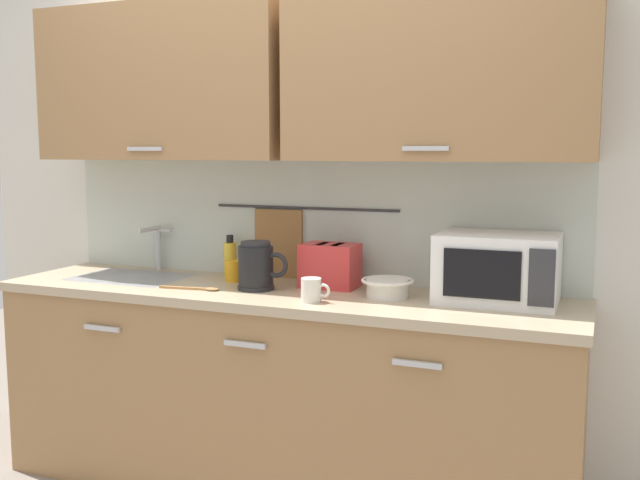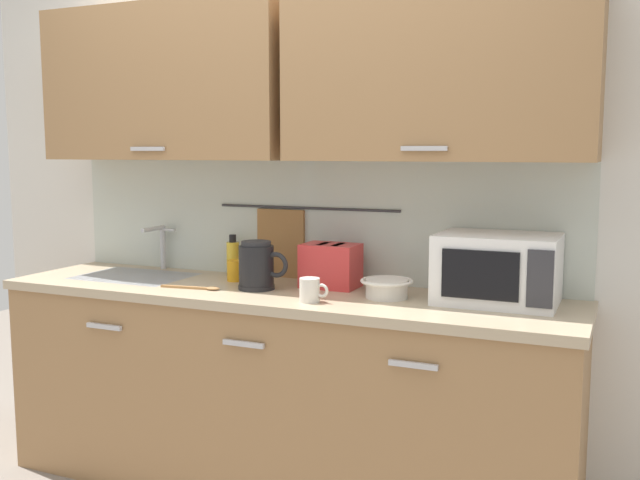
{
  "view_description": "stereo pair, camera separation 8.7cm",
  "coord_description": "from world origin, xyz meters",
  "px_view_note": "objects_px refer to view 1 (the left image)",
  "views": [
    {
      "loc": [
        1.29,
        -2.41,
        1.49
      ],
      "look_at": [
        0.18,
        0.33,
        1.12
      ],
      "focal_mm": 39.95,
      "sensor_mm": 36.0,
      "label": 1
    },
    {
      "loc": [
        1.36,
        -2.37,
        1.49
      ],
      "look_at": [
        0.18,
        0.33,
        1.12
      ],
      "focal_mm": 39.95,
      "sensor_mm": 36.0,
      "label": 2
    }
  ],
  "objects_px": {
    "mug_near_sink": "(234,271)",
    "wooden_spoon": "(196,288)",
    "mixing_bowl": "(387,287)",
    "dish_soap_bottle": "(230,258)",
    "toaster": "(330,265)",
    "mug_by_kettle": "(312,290)",
    "microwave": "(498,268)",
    "electric_kettle": "(257,266)"
  },
  "relations": [
    {
      "from": "microwave",
      "to": "toaster",
      "type": "height_order",
      "value": "microwave"
    },
    {
      "from": "microwave",
      "to": "mixing_bowl",
      "type": "bearing_deg",
      "value": -168.4
    },
    {
      "from": "dish_soap_bottle",
      "to": "mug_near_sink",
      "type": "bearing_deg",
      "value": -53.5
    },
    {
      "from": "electric_kettle",
      "to": "dish_soap_bottle",
      "type": "xyz_separation_m",
      "value": [
        -0.27,
        0.25,
        -0.01
      ]
    },
    {
      "from": "microwave",
      "to": "mug_by_kettle",
      "type": "xyz_separation_m",
      "value": [
        -0.67,
        -0.28,
        -0.09
      ]
    },
    {
      "from": "mixing_bowl",
      "to": "mug_by_kettle",
      "type": "distance_m",
      "value": 0.32
    },
    {
      "from": "electric_kettle",
      "to": "mixing_bowl",
      "type": "xyz_separation_m",
      "value": [
        0.57,
        0.05,
        -0.06
      ]
    },
    {
      "from": "microwave",
      "to": "toaster",
      "type": "relative_size",
      "value": 1.8
    },
    {
      "from": "mug_near_sink",
      "to": "mug_by_kettle",
      "type": "relative_size",
      "value": 1.0
    },
    {
      "from": "mug_by_kettle",
      "to": "toaster",
      "type": "bearing_deg",
      "value": 98.3
    },
    {
      "from": "dish_soap_bottle",
      "to": "microwave",
      "type": "bearing_deg",
      "value": -5.29
    },
    {
      "from": "microwave",
      "to": "toaster",
      "type": "xyz_separation_m",
      "value": [
        -0.72,
        0.03,
        -0.04
      ]
    },
    {
      "from": "electric_kettle",
      "to": "toaster",
      "type": "height_order",
      "value": "electric_kettle"
    },
    {
      "from": "wooden_spoon",
      "to": "mixing_bowl",
      "type": "bearing_deg",
      "value": 10.8
    },
    {
      "from": "mug_near_sink",
      "to": "mixing_bowl",
      "type": "distance_m",
      "value": 0.75
    },
    {
      "from": "dish_soap_bottle",
      "to": "toaster",
      "type": "bearing_deg",
      "value": -8.74
    },
    {
      "from": "microwave",
      "to": "wooden_spoon",
      "type": "height_order",
      "value": "microwave"
    },
    {
      "from": "microwave",
      "to": "electric_kettle",
      "type": "distance_m",
      "value": 1.0
    },
    {
      "from": "dish_soap_bottle",
      "to": "mug_by_kettle",
      "type": "xyz_separation_m",
      "value": [
        0.59,
        -0.4,
        -0.04
      ]
    },
    {
      "from": "microwave",
      "to": "electric_kettle",
      "type": "relative_size",
      "value": 2.03
    },
    {
      "from": "electric_kettle",
      "to": "dish_soap_bottle",
      "type": "relative_size",
      "value": 1.16
    },
    {
      "from": "mixing_bowl",
      "to": "mug_near_sink",
      "type": "bearing_deg",
      "value": 173.52
    },
    {
      "from": "mug_near_sink",
      "to": "wooden_spoon",
      "type": "xyz_separation_m",
      "value": [
        -0.05,
        -0.24,
        -0.04
      ]
    },
    {
      "from": "mixing_bowl",
      "to": "mug_by_kettle",
      "type": "height_order",
      "value": "mug_by_kettle"
    },
    {
      "from": "toaster",
      "to": "wooden_spoon",
      "type": "height_order",
      "value": "toaster"
    },
    {
      "from": "microwave",
      "to": "dish_soap_bottle",
      "type": "relative_size",
      "value": 2.35
    },
    {
      "from": "mug_near_sink",
      "to": "wooden_spoon",
      "type": "bearing_deg",
      "value": -102.74
    },
    {
      "from": "mixing_bowl",
      "to": "wooden_spoon",
      "type": "bearing_deg",
      "value": -169.2
    },
    {
      "from": "wooden_spoon",
      "to": "microwave",
      "type": "bearing_deg",
      "value": 11.08
    },
    {
      "from": "microwave",
      "to": "mug_by_kettle",
      "type": "distance_m",
      "value": 0.74
    },
    {
      "from": "electric_kettle",
      "to": "mug_near_sink",
      "type": "xyz_separation_m",
      "value": [
        -0.18,
        0.13,
        -0.05
      ]
    },
    {
      "from": "dish_soap_bottle",
      "to": "mug_near_sink",
      "type": "relative_size",
      "value": 1.63
    },
    {
      "from": "dish_soap_bottle",
      "to": "mixing_bowl",
      "type": "distance_m",
      "value": 0.86
    },
    {
      "from": "dish_soap_bottle",
      "to": "wooden_spoon",
      "type": "distance_m",
      "value": 0.37
    },
    {
      "from": "dish_soap_bottle",
      "to": "mixing_bowl",
      "type": "bearing_deg",
      "value": -13.68
    },
    {
      "from": "mug_near_sink",
      "to": "toaster",
      "type": "height_order",
      "value": "toaster"
    },
    {
      "from": "electric_kettle",
      "to": "wooden_spoon",
      "type": "relative_size",
      "value": 0.82
    },
    {
      "from": "mug_near_sink",
      "to": "mixing_bowl",
      "type": "relative_size",
      "value": 0.56
    },
    {
      "from": "microwave",
      "to": "mug_near_sink",
      "type": "relative_size",
      "value": 3.83
    },
    {
      "from": "mug_by_kettle",
      "to": "wooden_spoon",
      "type": "bearing_deg",
      "value": 175.68
    },
    {
      "from": "mug_by_kettle",
      "to": "microwave",
      "type": "bearing_deg",
      "value": 22.7
    },
    {
      "from": "mug_near_sink",
      "to": "mug_by_kettle",
      "type": "xyz_separation_m",
      "value": [
        0.5,
        -0.28,
        0.0
      ]
    }
  ]
}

